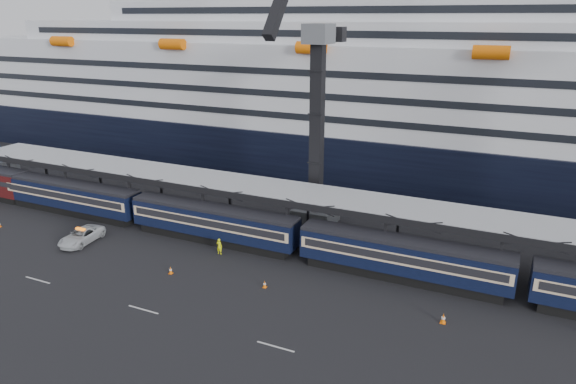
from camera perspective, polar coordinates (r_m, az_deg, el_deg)
name	(u,v)px	position (r m, az deg, el deg)	size (l,w,h in m)	color
ground	(485,366)	(39.51, 21.00, -17.58)	(260.00, 260.00, 0.00)	black
train	(441,264)	(47.25, 16.62, -7.62)	(133.05, 3.00, 4.05)	black
canopy	(505,224)	(49.51, 22.97, -3.27)	(130.00, 6.25, 5.53)	#999DA1
cruise_ship	(515,95)	(79.01, 23.89, 9.83)	(214.09, 28.84, 34.00)	black
crane_dark_near	(316,122)	(55.71, 3.09, 7.77)	(4.50, 17.75, 35.08)	#4A4D52
pickup_truck	(81,236)	(58.48, -21.97, -4.57)	(2.47, 5.35, 1.49)	silver
worker	(219,246)	(52.18, -7.64, -6.00)	(0.61, 0.40, 1.68)	#F5FF0D
traffic_cone_b	(171,270)	(49.41, -12.92, -8.45)	(0.37, 0.37, 0.74)	#FF6B08
traffic_cone_c	(265,284)	(45.98, -2.61, -10.18)	(0.34, 0.34, 0.68)	#FF6B08
traffic_cone_d	(443,318)	(42.88, 16.87, -13.27)	(0.43, 0.43, 0.86)	#FF6B08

